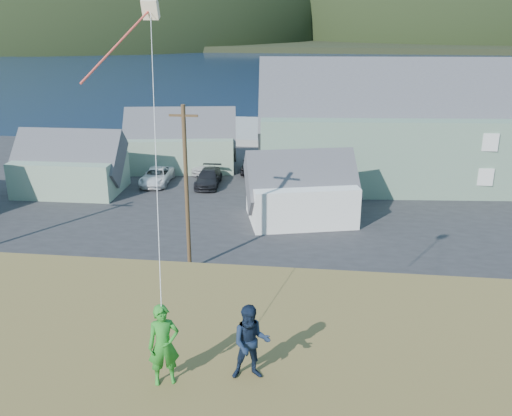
{
  "coord_description": "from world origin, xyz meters",
  "views": [
    {
      "loc": [
        3.66,
        -28.54,
        14.82
      ],
      "look_at": [
        1.58,
        -11.62,
        8.8
      ],
      "focal_mm": 40.0,
      "sensor_mm": 36.0,
      "label": 1
    }
  ],
  "objects_px": {
    "wharf": "(246,131)",
    "shed_palegreen_far": "(181,141)",
    "shed_white": "(301,190)",
    "lodge": "(474,128)",
    "shed_palegreen_near": "(70,165)",
    "kite_flyer_navy": "(251,343)",
    "kite_flyer_green": "(164,345)"
  },
  "relations": [
    {
      "from": "wharf",
      "to": "shed_palegreen_far",
      "type": "relative_size",
      "value": 2.29
    },
    {
      "from": "wharf",
      "to": "shed_white",
      "type": "distance_m",
      "value": 30.5
    },
    {
      "from": "wharf",
      "to": "lodge",
      "type": "height_order",
      "value": "lodge"
    },
    {
      "from": "shed_palegreen_far",
      "to": "wharf",
      "type": "bearing_deg",
      "value": 67.03
    },
    {
      "from": "shed_palegreen_near",
      "to": "kite_flyer_navy",
      "type": "height_order",
      "value": "kite_flyer_navy"
    },
    {
      "from": "shed_palegreen_near",
      "to": "kite_flyer_green",
      "type": "bearing_deg",
      "value": -63.18
    },
    {
      "from": "shed_palegreen_near",
      "to": "lodge",
      "type": "bearing_deg",
      "value": 10.49
    },
    {
      "from": "kite_flyer_green",
      "to": "lodge",
      "type": "bearing_deg",
      "value": 47.05
    },
    {
      "from": "lodge",
      "to": "kite_flyer_navy",
      "type": "bearing_deg",
      "value": -114.62
    },
    {
      "from": "lodge",
      "to": "kite_flyer_navy",
      "type": "xyz_separation_m",
      "value": [
        -14.14,
        -40.08,
        3.05
      ]
    },
    {
      "from": "lodge",
      "to": "kite_flyer_green",
      "type": "distance_m",
      "value": 43.62
    },
    {
      "from": "shed_white",
      "to": "kite_flyer_green",
      "type": "bearing_deg",
      "value": -107.87
    },
    {
      "from": "shed_palegreen_near",
      "to": "kite_flyer_navy",
      "type": "relative_size",
      "value": 5.19
    },
    {
      "from": "lodge",
      "to": "shed_palegreen_near",
      "type": "bearing_deg",
      "value": -173.57
    },
    {
      "from": "wharf",
      "to": "shed_palegreen_near",
      "type": "height_order",
      "value": "shed_palegreen_near"
    },
    {
      "from": "wharf",
      "to": "shed_palegreen_near",
      "type": "xyz_separation_m",
      "value": [
        -11.33,
        -24.98,
        1.98
      ]
    },
    {
      "from": "shed_white",
      "to": "wharf",
      "type": "bearing_deg",
      "value": 90.77
    },
    {
      "from": "lodge",
      "to": "shed_white",
      "type": "relative_size",
      "value": 4.26
    },
    {
      "from": "wharf",
      "to": "shed_palegreen_far",
      "type": "height_order",
      "value": "shed_palegreen_far"
    },
    {
      "from": "kite_flyer_green",
      "to": "shed_palegreen_near",
      "type": "bearing_deg",
      "value": 96.49
    },
    {
      "from": "lodge",
      "to": "shed_palegreen_far",
      "type": "bearing_deg",
      "value": 171.15
    },
    {
      "from": "kite_flyer_green",
      "to": "wharf",
      "type": "bearing_deg",
      "value": 74.85
    },
    {
      "from": "wharf",
      "to": "shed_palegreen_near",
      "type": "bearing_deg",
      "value": -114.39
    },
    {
      "from": "shed_white",
      "to": "kite_flyer_navy",
      "type": "distance_m",
      "value": 29.34
    },
    {
      "from": "shed_palegreen_near",
      "to": "shed_palegreen_far",
      "type": "xyz_separation_m",
      "value": [
        7.3,
        8.63,
        0.29
      ]
    },
    {
      "from": "wharf",
      "to": "lodge",
      "type": "xyz_separation_m",
      "value": [
        22.41,
        -18.05,
        4.56
      ]
    },
    {
      "from": "shed_white",
      "to": "kite_flyer_navy",
      "type": "bearing_deg",
      "value": -104.34
    },
    {
      "from": "shed_white",
      "to": "shed_palegreen_far",
      "type": "relative_size",
      "value": 0.78
    },
    {
      "from": "shed_white",
      "to": "kite_flyer_green",
      "type": "relative_size",
      "value": 4.86
    },
    {
      "from": "shed_palegreen_far",
      "to": "kite_flyer_navy",
      "type": "bearing_deg",
      "value": -82.73
    },
    {
      "from": "lodge",
      "to": "kite_flyer_green",
      "type": "xyz_separation_m",
      "value": [
        -15.94,
        -40.48,
        3.11
      ]
    },
    {
      "from": "shed_white",
      "to": "shed_palegreen_far",
      "type": "xyz_separation_m",
      "value": [
        -12.13,
        12.98,
        0.3
      ]
    }
  ]
}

